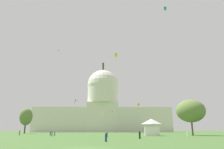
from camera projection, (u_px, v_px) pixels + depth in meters
name	position (u px, v px, depth m)	size (l,w,h in m)	color
ground_plane	(85.00, 149.00, 20.95)	(800.00, 800.00, 0.00)	#42662D
capitol_building	(103.00, 108.00, 194.48)	(126.31, 30.10, 67.17)	silver
event_tent	(152.00, 127.00, 69.49)	(5.66, 6.14, 5.60)	white
tree_east_near	(191.00, 111.00, 73.87)	(13.54, 13.25, 12.60)	brown
tree_west_mid	(26.00, 117.00, 116.68)	(8.06, 7.04, 13.96)	#42301E
person_teal_back_right	(107.00, 135.00, 54.57)	(0.65, 0.65, 1.49)	#1E757A
person_teal_edge_west	(50.00, 133.00, 74.00)	(0.57, 0.57, 1.72)	#1E757A
person_grey_near_tree_east	(55.00, 133.00, 66.26)	(0.59, 0.59, 1.71)	gray
person_white_front_left	(188.00, 134.00, 58.96)	(0.53, 0.53, 1.54)	silver
person_olive_front_center	(52.00, 134.00, 62.44)	(0.44, 0.44, 1.63)	olive
person_navy_front_right	(106.00, 137.00, 33.37)	(0.48, 0.48, 1.51)	navy
person_olive_lawn_far_right	(20.00, 133.00, 74.41)	(0.50, 0.50, 1.75)	olive
person_black_mid_right	(140.00, 135.00, 44.76)	(0.47, 0.47, 1.70)	black
kite_red_low	(112.00, 111.00, 157.43)	(0.75, 0.12, 0.79)	red
kite_turquoise_high	(165.00, 8.00, 87.60)	(1.31, 1.27, 1.30)	teal
kite_cyan_low	(48.00, 112.00, 109.37)	(1.46, 1.76, 2.79)	#33BCDB
kite_yellow_mid	(116.00, 56.00, 74.41)	(0.97, 0.60, 4.53)	yellow
kite_lime_low	(102.00, 114.00, 129.60)	(0.65, 0.91, 1.40)	#8CD133
kite_pink_mid	(74.00, 103.00, 149.49)	(0.67, 0.42, 1.12)	pink
kite_blue_low	(76.00, 102.00, 73.75)	(1.40, 1.78, 2.91)	blue
kite_magenta_high	(59.00, 51.00, 146.28)	(0.38, 0.61, 1.12)	#D1339E
kite_orange_low	(138.00, 104.00, 112.16)	(1.43, 1.41, 3.99)	orange
kite_violet_mid	(75.00, 100.00, 130.62)	(0.82, 0.62, 1.18)	purple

